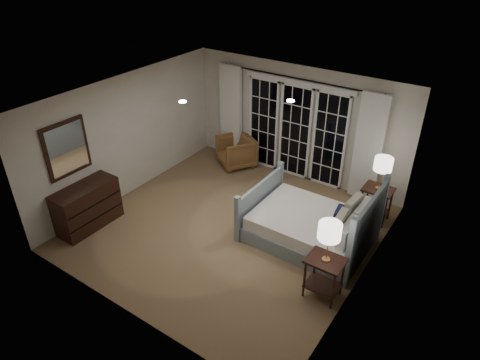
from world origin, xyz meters
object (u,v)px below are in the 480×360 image
Objects in this scene: lamp_left at (330,231)px; armchair at (236,151)px; bed at (312,226)px; nightstand_right at (377,199)px; nightstand_left at (324,272)px; dresser at (87,206)px; lamp_right at (383,164)px.

lamp_left is 4.47m from armchair.
lamp_left is (0.73, -1.12, 0.91)m from bed.
bed is at bearing -119.42° from nightstand_right.
nightstand_left is at bearing -56.74° from bed.
lamp_left is (0.02, -2.38, 0.76)m from nightstand_right.
nightstand_left reaches higher than nightstand_right.
bed is 3.16m from armchair.
lamp_left reaches higher than nightstand_right.
bed is 1.61m from lamp_left.
nightstand_left is 4.46m from dresser.
dresser reaches higher than nightstand_left.
dresser is at bearing -152.06° from bed.
bed is 2.97× the size of nightstand_left.
lamp_left is 1.01× the size of lamp_right.
lamp_right is at bearing 27.79° from armchair.
armchair reaches higher than nightstand_right.
lamp_right reaches higher than armchair.
bed reaches higher than armchair.
armchair is 0.65× the size of dresser.
lamp_right is (0.00, 0.00, 0.75)m from nightstand_right.
bed is 1.70m from lamp_right.
dresser reaches higher than armchair.
bed is 1.34m from nightstand_left.
nightstand_left is 1.10× the size of lamp_left.
armchair is (-2.73, 1.58, 0.04)m from bed.
nightstand_right is 0.59× the size of dresser.
lamp_right is 0.82× the size of armchair.
bed is 3.25× the size of lamp_left.
dresser is at bearing -169.41° from lamp_left.
nightstand_left is 2.49m from lamp_right.
bed is at bearing 123.26° from nightstand_left.
bed is at bearing 123.26° from lamp_left.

